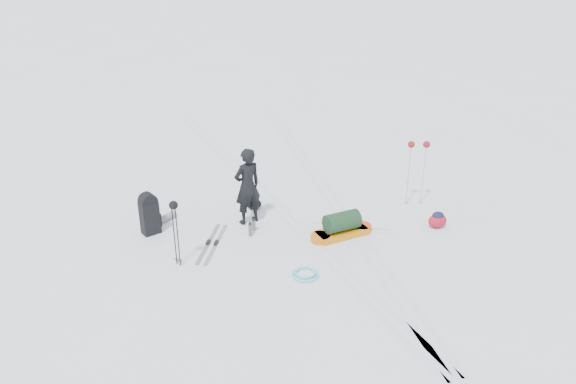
% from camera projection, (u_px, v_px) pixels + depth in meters
% --- Properties ---
extents(ground, '(200.00, 200.00, 0.00)m').
position_uv_depth(ground, '(300.00, 230.00, 11.96)').
color(ground, white).
rests_on(ground, ground).
extents(snow_hill_backdrop, '(359.50, 192.00, 162.45)m').
position_uv_depth(snow_hill_backdrop, '(408.00, 281.00, 132.58)').
color(snow_hill_backdrop, white).
rests_on(snow_hill_backdrop, ground).
extents(ski_tracks, '(3.38, 17.97, 0.01)m').
position_uv_depth(ski_tracks, '(310.00, 208.00, 12.90)').
color(ski_tracks, silver).
rests_on(ski_tracks, ground).
extents(skier, '(0.71, 0.55, 1.71)m').
position_uv_depth(skier, '(247.00, 186.00, 11.93)').
color(skier, black).
rests_on(skier, ground).
extents(pulk_sled, '(1.44, 0.55, 0.54)m').
position_uv_depth(pulk_sled, '(342.00, 227.00, 11.64)').
color(pulk_sled, orange).
rests_on(pulk_sled, ground).
extents(expedition_rucksack, '(0.85, 0.82, 0.92)m').
position_uv_depth(expedition_rucksack, '(151.00, 214.00, 11.72)').
color(expedition_rucksack, black).
rests_on(expedition_rucksack, ground).
extents(ski_poles_black, '(0.17, 0.17, 1.34)m').
position_uv_depth(ski_poles_black, '(174.00, 213.00, 10.25)').
color(ski_poles_black, black).
rests_on(ski_poles_black, ground).
extents(ski_poles_silver, '(0.47, 0.28, 1.55)m').
position_uv_depth(ski_poles_silver, '(418.00, 152.00, 12.55)').
color(ski_poles_silver, '#B8B9BF').
rests_on(ski_poles_silver, ground).
extents(touring_skis_grey, '(1.02, 1.55, 0.06)m').
position_uv_depth(touring_skis_grey, '(212.00, 243.00, 11.41)').
color(touring_skis_grey, '#989CA1').
rests_on(touring_skis_grey, ground).
extents(touring_skis_white, '(1.57, 1.15, 0.06)m').
position_uv_depth(touring_skis_white, '(351.00, 228.00, 12.01)').
color(touring_skis_white, silver).
rests_on(touring_skis_white, ground).
extents(rope_coil, '(0.55, 0.55, 0.06)m').
position_uv_depth(rope_coil, '(305.00, 274.00, 10.36)').
color(rope_coil, '#5FC3E7').
rests_on(rope_coil, ground).
extents(small_daypack, '(0.52, 0.50, 0.36)m').
position_uv_depth(small_daypack, '(438.00, 220.00, 12.00)').
color(small_daypack, maroon).
rests_on(small_daypack, ground).
extents(thermos_pair, '(0.22, 0.27, 0.30)m').
position_uv_depth(thermos_pair, '(252.00, 227.00, 11.76)').
color(thermos_pair, '#575A5F').
rests_on(thermos_pair, ground).
extents(stuff_sack, '(0.40, 0.34, 0.22)m').
position_uv_depth(stuff_sack, '(254.00, 204.00, 12.84)').
color(stuff_sack, black).
rests_on(stuff_sack, ground).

